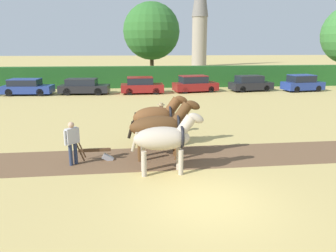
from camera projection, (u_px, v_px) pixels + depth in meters
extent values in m
plane|color=tan|center=(208.00, 202.00, 9.75)|extent=(240.00, 240.00, 0.00)
cube|color=brown|center=(46.00, 163.00, 12.93)|extent=(29.74, 3.71, 0.01)
cube|color=#1E511E|center=(157.00, 77.00, 34.95)|extent=(74.87, 1.38, 2.21)
cylinder|color=#4C3823|center=(152.00, 65.00, 38.20)|extent=(0.44, 0.44, 4.15)
sphere|color=#2D6628|center=(152.00, 31.00, 37.25)|extent=(6.44, 6.44, 6.44)
cylinder|color=gray|center=(199.00, 42.00, 66.64)|extent=(3.01, 3.01, 9.68)
ellipsoid|color=#B2A38E|center=(162.00, 138.00, 11.61)|extent=(2.04, 0.95, 0.84)
cylinder|color=#B2A38E|center=(179.00, 158.00, 12.13)|extent=(0.18, 0.18, 0.93)
cylinder|color=#B2A38E|center=(181.00, 162.00, 11.66)|extent=(0.18, 0.18, 0.93)
cylinder|color=#B2A38E|center=(143.00, 159.00, 11.98)|extent=(0.18, 0.18, 0.93)
cylinder|color=#B2A38E|center=(144.00, 164.00, 11.51)|extent=(0.18, 0.18, 0.93)
cylinder|color=#B2A38E|center=(186.00, 126.00, 11.60)|extent=(0.75, 0.42, 0.81)
ellipsoid|color=#B2A38E|center=(196.00, 118.00, 11.58)|extent=(0.69, 0.28, 0.54)
cube|color=gray|center=(190.00, 120.00, 11.58)|extent=(0.38, 0.09, 0.50)
cylinder|color=gray|center=(135.00, 142.00, 11.53)|extent=(0.30, 0.13, 0.71)
torus|color=black|center=(181.00, 136.00, 11.68)|extent=(0.14, 0.87, 0.86)
ellipsoid|color=#513319|center=(158.00, 127.00, 13.12)|extent=(2.30, 1.01, 0.89)
cylinder|color=#513319|center=(175.00, 145.00, 13.67)|extent=(0.18, 0.18, 0.93)
cylinder|color=#513319|center=(177.00, 149.00, 13.17)|extent=(0.18, 0.18, 0.93)
cylinder|color=#513319|center=(140.00, 146.00, 13.49)|extent=(0.18, 0.18, 0.93)
cylinder|color=#513319|center=(140.00, 150.00, 13.00)|extent=(0.18, 0.18, 0.93)
cylinder|color=#513319|center=(182.00, 113.00, 13.10)|extent=(0.87, 0.45, 0.97)
ellipsoid|color=#513319|center=(193.00, 105.00, 13.07)|extent=(0.69, 0.28, 0.54)
cube|color=black|center=(187.00, 109.00, 13.08)|extent=(0.46, 0.09, 0.61)
cylinder|color=black|center=(131.00, 130.00, 13.02)|extent=(0.30, 0.13, 0.71)
torus|color=black|center=(177.00, 125.00, 13.19)|extent=(0.14, 0.91, 0.91)
ellipsoid|color=brown|center=(155.00, 117.00, 14.62)|extent=(1.95, 1.07, 0.96)
cylinder|color=brown|center=(168.00, 135.00, 15.18)|extent=(0.18, 0.18, 0.94)
cylinder|color=brown|center=(169.00, 138.00, 14.64)|extent=(0.18, 0.18, 0.94)
cylinder|color=brown|center=(141.00, 135.00, 15.04)|extent=(0.18, 0.18, 0.94)
cylinder|color=brown|center=(141.00, 139.00, 14.50)|extent=(0.18, 0.18, 0.94)
cylinder|color=brown|center=(173.00, 106.00, 14.59)|extent=(0.82, 0.48, 0.88)
ellipsoid|color=brown|center=(182.00, 100.00, 14.57)|extent=(0.69, 0.28, 0.54)
cube|color=black|center=(177.00, 102.00, 14.56)|extent=(0.40, 0.09, 0.53)
cylinder|color=black|center=(134.00, 120.00, 14.54)|extent=(0.30, 0.13, 0.71)
torus|color=black|center=(170.00, 115.00, 14.68)|extent=(0.14, 0.97, 0.97)
cube|color=#4C331E|center=(95.00, 150.00, 13.04)|extent=(1.27, 0.14, 0.12)
cube|color=#939399|center=(108.00, 158.00, 13.19)|extent=(0.49, 0.21, 0.39)
cylinder|color=#4C331E|center=(81.00, 147.00, 13.14)|extent=(0.40, 0.07, 0.96)
cylinder|color=#4C331E|center=(79.00, 150.00, 12.76)|extent=(0.40, 0.07, 0.96)
cylinder|color=#28334C|center=(76.00, 153.00, 12.72)|extent=(0.14, 0.14, 0.86)
cylinder|color=#28334C|center=(71.00, 155.00, 12.55)|extent=(0.14, 0.14, 0.86)
cube|color=#B7B7BC|center=(72.00, 136.00, 12.45)|extent=(0.49, 0.50, 0.61)
sphere|color=tan|center=(71.00, 125.00, 12.35)|extent=(0.23, 0.23, 0.23)
cylinder|color=#B7B7BC|center=(78.00, 135.00, 12.68)|extent=(0.09, 0.09, 0.57)
cylinder|color=#B7B7BC|center=(65.00, 138.00, 12.23)|extent=(0.09, 0.09, 0.57)
cylinder|color=#4C4C4C|center=(163.00, 127.00, 16.85)|extent=(0.14, 0.14, 0.81)
cylinder|color=#4C4C4C|center=(160.00, 128.00, 16.69)|extent=(0.14, 0.14, 0.81)
cube|color=tan|center=(161.00, 114.00, 16.60)|extent=(0.48, 0.47, 0.58)
sphere|color=tan|center=(161.00, 106.00, 16.50)|extent=(0.22, 0.22, 0.22)
cylinder|color=tan|center=(165.00, 113.00, 16.81)|extent=(0.09, 0.09, 0.54)
cylinder|color=tan|center=(157.00, 115.00, 16.40)|extent=(0.09, 0.09, 0.54)
cylinder|color=tan|center=(161.00, 105.00, 16.48)|extent=(0.42, 0.42, 0.02)
cylinder|color=tan|center=(161.00, 104.00, 16.47)|extent=(0.21, 0.21, 0.10)
cube|color=navy|center=(28.00, 89.00, 29.79)|extent=(4.50, 2.05, 0.67)
cube|color=black|center=(25.00, 82.00, 29.63)|extent=(2.73, 1.78, 0.54)
cube|color=navy|center=(24.00, 79.00, 29.56)|extent=(2.73, 1.78, 0.06)
cylinder|color=black|center=(46.00, 90.00, 30.66)|extent=(0.68, 0.26, 0.67)
cylinder|color=black|center=(40.00, 92.00, 29.11)|extent=(0.68, 0.26, 0.67)
cylinder|color=black|center=(17.00, 90.00, 30.56)|extent=(0.68, 0.26, 0.67)
cylinder|color=black|center=(9.00, 93.00, 29.01)|extent=(0.68, 0.26, 0.67)
cube|color=black|center=(84.00, 89.00, 30.24)|extent=(4.60, 2.09, 0.66)
cube|color=black|center=(82.00, 82.00, 30.09)|extent=(2.79, 1.80, 0.53)
cube|color=black|center=(81.00, 79.00, 30.02)|extent=(2.79, 1.80, 0.06)
cylinder|color=black|center=(101.00, 89.00, 31.09)|extent=(0.69, 0.26, 0.68)
cylinder|color=black|center=(98.00, 92.00, 29.55)|extent=(0.69, 0.26, 0.68)
cylinder|color=black|center=(72.00, 89.00, 31.02)|extent=(0.69, 0.26, 0.68)
cylinder|color=black|center=(67.00, 92.00, 29.47)|extent=(0.69, 0.26, 0.68)
cube|color=maroon|center=(142.00, 88.00, 30.57)|extent=(3.98, 1.89, 0.72)
cube|color=black|center=(140.00, 81.00, 30.38)|extent=(2.41, 1.66, 0.61)
cube|color=maroon|center=(140.00, 77.00, 30.30)|extent=(2.41, 1.66, 0.06)
cylinder|color=black|center=(155.00, 89.00, 31.51)|extent=(0.63, 0.24, 0.62)
cylinder|color=black|center=(156.00, 91.00, 30.02)|extent=(0.63, 0.24, 0.62)
cylinder|color=black|center=(129.00, 89.00, 31.22)|extent=(0.63, 0.24, 0.62)
cylinder|color=black|center=(129.00, 92.00, 29.73)|extent=(0.63, 0.24, 0.62)
cube|color=maroon|center=(195.00, 86.00, 31.59)|extent=(4.46, 2.50, 0.73)
cube|color=black|center=(193.00, 79.00, 31.37)|extent=(2.78, 2.01, 0.63)
cube|color=maroon|center=(194.00, 76.00, 31.28)|extent=(2.78, 2.01, 0.06)
cylinder|color=black|center=(205.00, 87.00, 32.70)|extent=(0.63, 0.33, 0.60)
cylinder|color=black|center=(211.00, 89.00, 31.29)|extent=(0.63, 0.33, 0.60)
cylinder|color=black|center=(180.00, 88.00, 32.01)|extent=(0.63, 0.33, 0.60)
cylinder|color=black|center=(185.00, 90.00, 30.59)|extent=(0.63, 0.33, 0.60)
cube|color=black|center=(251.00, 86.00, 32.20)|extent=(4.32, 2.35, 0.70)
cube|color=black|center=(249.00, 79.00, 31.99)|extent=(2.68, 1.91, 0.59)
cube|color=black|center=(250.00, 76.00, 31.91)|extent=(2.68, 1.91, 0.06)
cylinder|color=black|center=(258.00, 87.00, 33.26)|extent=(0.64, 0.32, 0.61)
cylinder|color=black|center=(266.00, 88.00, 31.87)|extent=(0.64, 0.32, 0.61)
cylinder|color=black|center=(236.00, 87.00, 32.64)|extent=(0.64, 0.32, 0.61)
cylinder|color=black|center=(242.00, 89.00, 31.25)|extent=(0.64, 0.32, 0.61)
cube|color=navy|center=(302.00, 86.00, 32.17)|extent=(4.08, 2.35, 0.74)
cube|color=black|center=(301.00, 79.00, 31.96)|extent=(2.53, 1.94, 0.63)
cube|color=navy|center=(302.00, 75.00, 31.87)|extent=(2.53, 1.94, 0.06)
cylinder|color=black|center=(308.00, 87.00, 33.24)|extent=(0.64, 0.31, 0.62)
cylinder|color=black|center=(318.00, 89.00, 31.78)|extent=(0.64, 0.31, 0.62)
cylinder|color=black|center=(287.00, 87.00, 32.68)|extent=(0.64, 0.31, 0.62)
cylinder|color=black|center=(296.00, 89.00, 31.22)|extent=(0.64, 0.31, 0.62)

